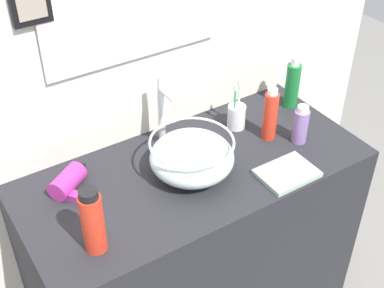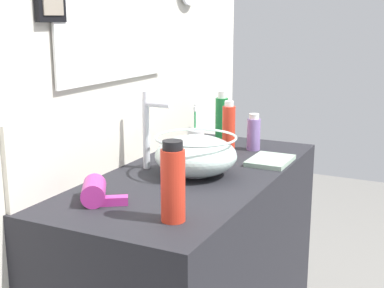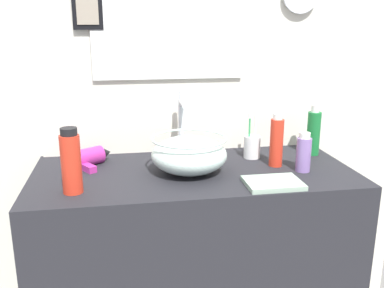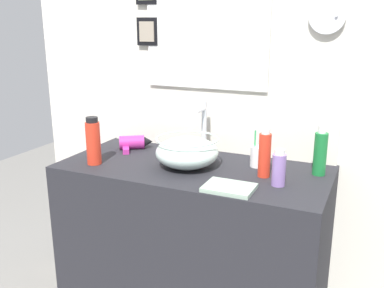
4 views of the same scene
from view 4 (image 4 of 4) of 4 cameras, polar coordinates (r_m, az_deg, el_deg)
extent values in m
cube|color=#232328|center=(2.04, 0.16, -14.24)|extent=(1.16, 0.54, 0.84)
cube|color=silver|center=(2.05, 3.67, 10.35)|extent=(2.05, 0.06, 2.50)
cube|color=silver|center=(2.07, 3.16, 2.31)|extent=(1.14, 0.02, 0.24)
cube|color=white|center=(2.03, 1.89, 13.91)|extent=(0.54, 0.01, 0.40)
cube|color=white|center=(2.03, 1.82, 13.90)|extent=(0.60, 0.01, 0.46)
cylinder|color=silver|center=(1.88, 17.60, 16.00)|extent=(0.15, 0.01, 0.15)
cylinder|color=silver|center=(1.89, 18.80, 15.89)|extent=(0.01, 0.06, 0.01)
cube|color=black|center=(2.16, -5.94, 14.69)|extent=(0.11, 0.02, 0.13)
cube|color=gray|center=(2.15, -6.06, 14.68)|extent=(0.08, 0.01, 0.10)
ellipsoid|color=silver|center=(1.83, -0.67, -1.14)|extent=(0.27, 0.27, 0.13)
torus|color=silver|center=(1.82, -0.68, 0.72)|extent=(0.27, 0.27, 0.01)
torus|color=#B2B7BC|center=(1.85, -0.66, -2.97)|extent=(0.10, 0.10, 0.01)
cylinder|color=silver|center=(1.99, 1.61, 1.74)|extent=(0.02, 0.02, 0.24)
cylinder|color=silver|center=(1.92, 1.10, 4.56)|extent=(0.02, 0.09, 0.02)
cylinder|color=silver|center=(1.96, 1.64, 5.52)|extent=(0.02, 0.02, 0.03)
cylinder|color=#B22D8C|center=(2.13, -8.03, 0.23)|extent=(0.14, 0.12, 0.07)
cone|color=black|center=(2.14, -5.88, 0.32)|extent=(0.07, 0.07, 0.06)
cube|color=#B22D8C|center=(2.09, -8.80, -0.74)|extent=(0.07, 0.09, 0.02)
cylinder|color=white|center=(1.87, 8.77, -1.67)|extent=(0.07, 0.07, 0.09)
cylinder|color=white|center=(1.86, 9.26, -0.42)|extent=(0.01, 0.01, 0.16)
cube|color=white|center=(1.84, 9.38, 2.28)|extent=(0.01, 0.01, 0.02)
cylinder|color=green|center=(1.86, 8.37, -0.50)|extent=(0.01, 0.01, 0.16)
cube|color=white|center=(1.84, 8.48, 2.13)|extent=(0.01, 0.01, 0.02)
cylinder|color=#197233|center=(1.81, 16.71, -1.29)|extent=(0.05, 0.05, 0.18)
cylinder|color=silver|center=(1.79, 16.97, 1.86)|extent=(0.03, 0.03, 0.03)
cylinder|color=#8C6BB2|center=(1.66, 11.50, -3.42)|extent=(0.05, 0.05, 0.12)
cylinder|color=silver|center=(1.64, 11.63, -1.04)|extent=(0.04, 0.04, 0.02)
cylinder|color=red|center=(1.74, 9.68, -1.48)|extent=(0.05, 0.05, 0.18)
cylinder|color=silver|center=(1.72, 9.83, 1.71)|extent=(0.03, 0.03, 0.02)
cylinder|color=red|center=(1.92, -13.02, 0.09)|extent=(0.06, 0.06, 0.19)
cylinder|color=black|center=(1.90, -13.21, 3.17)|extent=(0.05, 0.05, 0.02)
cube|color=#99B29E|center=(1.61, 4.98, -5.83)|extent=(0.19, 0.14, 0.02)
camera|label=1|loc=(1.62, -53.20, 29.11)|focal=50.00mm
camera|label=2|loc=(2.43, -45.86, 8.95)|focal=50.00mm
camera|label=3|loc=(0.99, -56.76, 3.80)|focal=40.00mm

